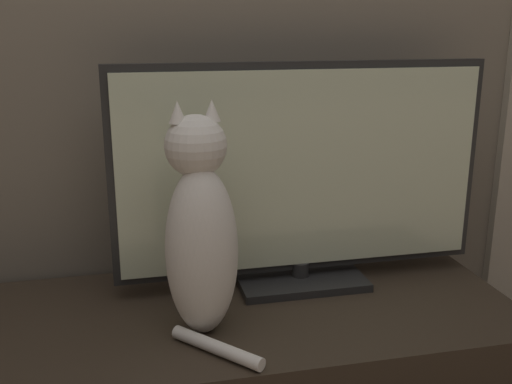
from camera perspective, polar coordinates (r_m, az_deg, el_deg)
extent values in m
cube|color=black|center=(1.57, 4.21, -8.26)|extent=(0.32, 0.19, 0.02)
cylinder|color=black|center=(1.56, 4.23, -7.30)|extent=(0.04, 0.04, 0.04)
cube|color=black|center=(1.48, 4.35, 2.18)|extent=(0.94, 0.02, 0.52)
cube|color=beige|center=(1.47, 4.51, 2.05)|extent=(0.90, 0.01, 0.49)
ellipsoid|color=silver|center=(1.27, -5.18, -5.69)|extent=(0.17, 0.16, 0.37)
ellipsoid|color=black|center=(1.32, -5.72, -5.68)|extent=(0.09, 0.06, 0.20)
sphere|color=silver|center=(1.23, -5.76, 4.39)|extent=(0.14, 0.14, 0.13)
cone|color=silver|center=(1.21, -7.50, 7.56)|extent=(0.04, 0.04, 0.04)
cone|color=silver|center=(1.23, -4.23, 7.77)|extent=(0.04, 0.04, 0.04)
cylinder|color=silver|center=(1.25, -3.75, -14.57)|extent=(0.17, 0.19, 0.03)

